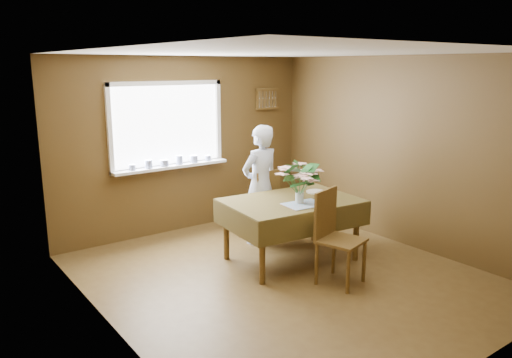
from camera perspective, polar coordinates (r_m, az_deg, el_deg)
floor at (r=5.84m, az=3.27°, el=-11.08°), size 4.50×4.50×0.00m
ceiling at (r=5.34m, az=3.62°, el=14.27°), size 4.50×4.50×0.00m
wall_back at (r=7.29m, az=-7.98°, el=3.92°), size 4.00×0.00×4.00m
wall_front at (r=4.05m, az=24.36°, el=-4.31°), size 4.00×0.00×4.00m
wall_left at (r=4.47m, az=-16.66°, el=-2.14°), size 0.00×4.50×4.50m
wall_right at (r=6.89m, az=16.34°, el=3.00°), size 0.00×4.50×4.50m
window_assembly at (r=7.09m, az=-9.93°, el=4.42°), size 1.72×0.20×1.22m
spoon_rack at (r=7.99m, az=1.27°, el=9.13°), size 0.44×0.05×0.33m
dining_table at (r=6.11m, az=4.09°, el=-3.23°), size 1.69×1.24×0.78m
chair_far at (r=6.85m, az=0.75°, el=-2.64°), size 0.47×0.47×0.99m
chair_near at (r=5.59m, az=8.93°, el=-6.14°), size 0.55×0.55×1.04m
seated_woman at (r=6.67m, az=0.51°, el=-0.69°), size 0.62×0.43×1.61m
flower_bouquet at (r=5.87m, az=5.04°, el=-0.01°), size 0.52×0.52×0.45m
side_plate at (r=6.47m, az=6.84°, el=-1.45°), size 0.28×0.28×0.01m
table_knife at (r=5.99m, az=7.26°, el=-2.60°), size 0.10×0.24×0.00m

